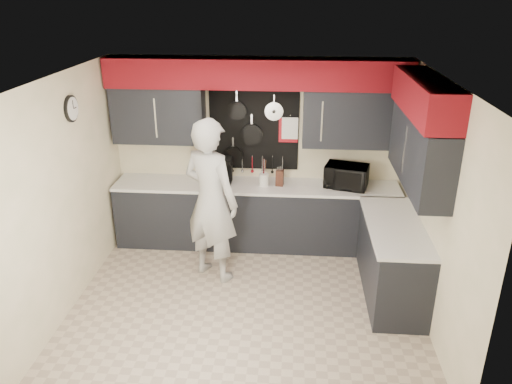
# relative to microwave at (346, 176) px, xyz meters

# --- Properties ---
(ground) EXTENTS (4.00, 4.00, 0.00)m
(ground) POSITION_rel_microwave_xyz_m (-1.22, -1.45, -1.07)
(ground) COLOR #B5A38C
(ground) RESTS_ON ground
(back_wall_assembly) EXTENTS (4.00, 0.36, 2.60)m
(back_wall_assembly) POSITION_rel_microwave_xyz_m (-1.21, 0.15, 0.94)
(back_wall_assembly) COLOR #F6E1BE
(back_wall_assembly) RESTS_ON ground
(right_wall_assembly) EXTENTS (0.36, 3.50, 2.60)m
(right_wall_assembly) POSITION_rel_microwave_xyz_m (0.64, -1.19, 0.87)
(right_wall_assembly) COLOR #F6E1BE
(right_wall_assembly) RESTS_ON ground
(left_wall_assembly) EXTENTS (0.05, 3.50, 2.60)m
(left_wall_assembly) POSITION_rel_microwave_xyz_m (-3.21, -1.44, 0.26)
(left_wall_assembly) COLOR #F6E1BE
(left_wall_assembly) RESTS_ON ground
(base_cabinets) EXTENTS (3.95, 2.20, 0.92)m
(base_cabinets) POSITION_rel_microwave_xyz_m (-0.73, -0.32, -0.62)
(base_cabinets) COLOR black
(base_cabinets) RESTS_ON ground
(microwave) EXTENTS (0.64, 0.51, 0.31)m
(microwave) POSITION_rel_microwave_xyz_m (0.00, 0.00, 0.00)
(microwave) COLOR black
(microwave) RESTS_ON base_cabinets
(knife_block) EXTENTS (0.11, 0.11, 0.22)m
(knife_block) POSITION_rel_microwave_xyz_m (-0.89, -0.02, -0.04)
(knife_block) COLOR #341710
(knife_block) RESTS_ON base_cabinets
(utensil_crock) EXTENTS (0.13, 0.13, 0.17)m
(utensil_crock) POSITION_rel_microwave_xyz_m (-1.11, -0.04, -0.07)
(utensil_crock) COLOR white
(utensil_crock) RESTS_ON base_cabinets
(coffee_maker) EXTENTS (0.20, 0.24, 0.36)m
(coffee_maker) POSITION_rel_microwave_xyz_m (-1.66, 0.04, 0.03)
(coffee_maker) COLOR black
(coffee_maker) RESTS_ON base_cabinets
(person) EXTENTS (0.90, 0.80, 2.06)m
(person) POSITION_rel_microwave_xyz_m (-1.70, -0.87, -0.04)
(person) COLOR #B0B0AE
(person) RESTS_ON ground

